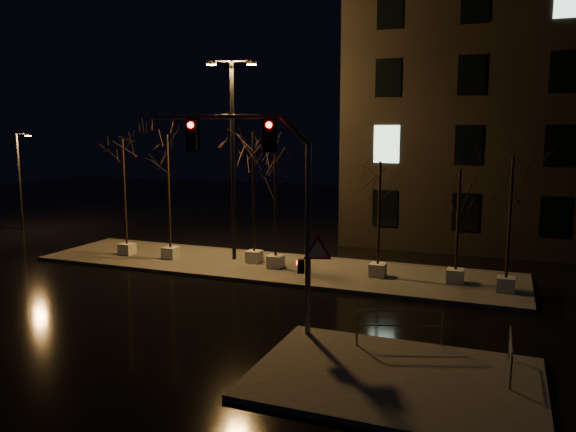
% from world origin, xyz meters
% --- Properties ---
extents(ground, '(90.00, 90.00, 0.00)m').
position_xyz_m(ground, '(0.00, 0.00, 0.00)').
color(ground, black).
rests_on(ground, ground).
extents(median, '(22.00, 5.00, 0.15)m').
position_xyz_m(median, '(0.00, 6.00, 0.07)').
color(median, '#44433D').
rests_on(median, ground).
extents(sidewalk_corner, '(7.00, 5.00, 0.15)m').
position_xyz_m(sidewalk_corner, '(7.50, -3.50, 0.07)').
color(sidewalk_corner, '#44433D').
rests_on(sidewalk_corner, ground).
extents(tree_0, '(1.80, 1.80, 5.79)m').
position_xyz_m(tree_0, '(-7.39, 5.53, 4.54)').
color(tree_0, beige).
rests_on(tree_0, median).
extents(tree_1, '(1.80, 1.80, 6.00)m').
position_xyz_m(tree_1, '(-4.91, 5.57, 4.70)').
color(tree_1, beige).
rests_on(tree_1, median).
extents(tree_2, '(1.80, 1.80, 6.15)m').
position_xyz_m(tree_2, '(-0.85, 6.28, 4.81)').
color(tree_2, beige).
rests_on(tree_2, median).
extents(tree_3, '(1.80, 1.80, 5.18)m').
position_xyz_m(tree_3, '(0.44, 5.73, 4.08)').
color(tree_3, beige).
rests_on(tree_3, median).
extents(tree_4, '(1.80, 1.80, 4.92)m').
position_xyz_m(tree_4, '(5.01, 5.86, 3.88)').
color(tree_4, beige).
rests_on(tree_4, median).
extents(tree_5, '(1.80, 1.80, 4.63)m').
position_xyz_m(tree_5, '(8.11, 6.04, 3.67)').
color(tree_5, beige).
rests_on(tree_5, median).
extents(tree_6, '(1.80, 1.80, 5.23)m').
position_xyz_m(tree_6, '(10.00, 5.43, 4.12)').
color(tree_6, beige).
rests_on(tree_6, median).
extents(traffic_signal_mast, '(5.10, 1.63, 6.48)m').
position_xyz_m(traffic_signal_mast, '(3.50, -1.82, 4.40)').
color(traffic_signal_mast, '#5B5D63').
rests_on(traffic_signal_mast, sidewalk_corner).
extents(streetlight_main, '(2.24, 0.99, 9.19)m').
position_xyz_m(streetlight_main, '(-2.03, 6.57, 5.45)').
color(streetlight_main, black).
rests_on(streetlight_main, median).
extents(streetlight_far, '(1.19, 0.21, 6.05)m').
position_xyz_m(streetlight_far, '(-18.58, 9.81, 3.33)').
color(streetlight_far, black).
rests_on(streetlight_far, ground).
extents(guard_rail_a, '(2.30, 0.83, 1.05)m').
position_xyz_m(guard_rail_a, '(7.24, -1.51, 0.83)').
color(guard_rail_a, '#5B5D63').
rests_on(guard_rail_a, sidewalk_corner).
extents(guard_rail_b, '(0.08, 1.95, 0.92)m').
position_xyz_m(guard_rail_b, '(10.15, -2.33, 0.75)').
color(guard_rail_b, '#5B5D63').
rests_on(guard_rail_b, sidewalk_corner).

